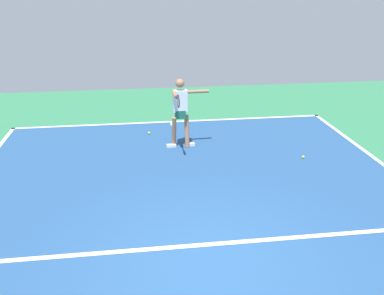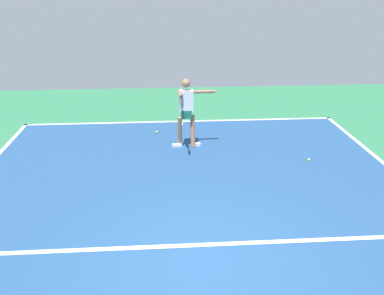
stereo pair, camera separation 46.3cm
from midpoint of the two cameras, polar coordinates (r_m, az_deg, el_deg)
name	(u,v)px [view 1 (the left image)]	position (r m, az deg, el deg)	size (l,w,h in m)	color
ground_plane	(211,261)	(6.43, 0.52, -15.34)	(21.65, 21.65, 0.00)	#2D754C
court_surface	(211,261)	(6.43, 0.52, -15.33)	(9.11, 13.37, 0.00)	navy
court_line_baseline_near	(172,122)	(12.34, -3.88, 3.56)	(9.11, 0.10, 0.01)	white
court_line_service	(207,245)	(6.75, 0.01, -13.22)	(6.83, 0.10, 0.01)	white
court_line_centre_mark	(172,124)	(12.15, -3.81, 3.26)	(0.10, 0.30, 0.01)	white
tennis_player	(181,109)	(10.12, -2.88, 5.31)	(1.06, 1.18, 1.74)	#9E7051
tennis_ball_by_baseline	(303,157)	(10.05, 13.75, -1.29)	(0.07, 0.07, 0.07)	#CCE033
tennis_ball_centre_court	(149,133)	(11.39, -7.07, 2.00)	(0.07, 0.07, 0.07)	yellow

